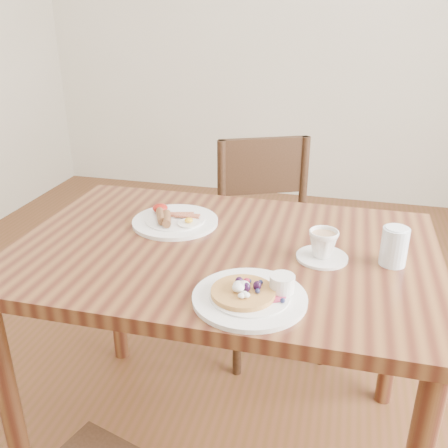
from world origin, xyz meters
name	(u,v)px	position (x,y,z in m)	size (l,w,h in m)	color
ground	(224,440)	(0.00, 0.00, 0.00)	(5.00, 5.00, 0.00)	#583619
dining_table	(224,276)	(0.00, 0.00, 0.65)	(1.20, 0.80, 0.75)	brown
chair_far	(269,237)	(0.03, 0.64, 0.49)	(0.56, 0.56, 0.88)	#372114
pancake_plate	(252,295)	(0.13, -0.26, 0.76)	(0.27, 0.27, 0.06)	white
breakfast_plate	(174,220)	(-0.19, 0.12, 0.76)	(0.27, 0.27, 0.04)	white
teacup_saucer	(323,247)	(0.28, -0.01, 0.79)	(0.14, 0.14, 0.08)	white
water_glass	(394,247)	(0.46, 0.01, 0.80)	(0.07, 0.07, 0.10)	silver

